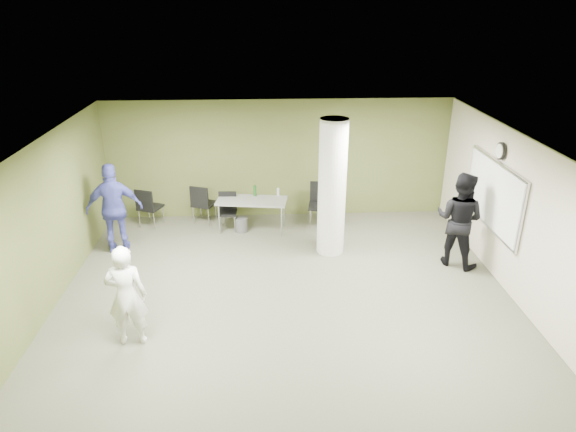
{
  "coord_description": "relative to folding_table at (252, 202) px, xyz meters",
  "views": [
    {
      "loc": [
        -0.36,
        -7.55,
        4.93
      ],
      "look_at": [
        0.07,
        1.0,
        1.24
      ],
      "focal_mm": 32.0,
      "sensor_mm": 36.0,
      "label": 1
    }
  ],
  "objects": [
    {
      "name": "floor",
      "position": [
        0.63,
        -3.13,
        -0.69
      ],
      "size": [
        8.0,
        8.0,
        0.0
      ],
      "primitive_type": "plane",
      "color": "#525341",
      "rests_on": "ground"
    },
    {
      "name": "ceiling",
      "position": [
        0.63,
        -3.13,
        2.11
      ],
      "size": [
        8.0,
        8.0,
        0.0
      ],
      "primitive_type": "plane",
      "rotation": [
        3.14,
        0.0,
        0.0
      ],
      "color": "white",
      "rests_on": "wall_back"
    },
    {
      "name": "wall_back",
      "position": [
        0.63,
        0.87,
        0.71
      ],
      "size": [
        8.0,
        2.8,
        0.02
      ],
      "primitive_type": "cube",
      "rotation": [
        1.57,
        0.0,
        0.0
      ],
      "color": "#565E2C",
      "rests_on": "floor"
    },
    {
      "name": "wall_left",
      "position": [
        -3.37,
        -3.13,
        0.71
      ],
      "size": [
        0.02,
        8.0,
        2.8
      ],
      "primitive_type": "cube",
      "color": "#565E2C",
      "rests_on": "floor"
    },
    {
      "name": "wall_right_cream",
      "position": [
        4.63,
        -3.13,
        0.71
      ],
      "size": [
        0.02,
        8.0,
        2.8
      ],
      "primitive_type": "cube",
      "color": "beige",
      "rests_on": "floor"
    },
    {
      "name": "column",
      "position": [
        1.63,
        -1.13,
        0.71
      ],
      "size": [
        0.56,
        0.56,
        2.8
      ],
      "primitive_type": "cylinder",
      "color": "silver",
      "rests_on": "floor"
    },
    {
      "name": "whiteboard",
      "position": [
        4.55,
        -1.93,
        0.81
      ],
      "size": [
        0.05,
        2.3,
        1.3
      ],
      "color": "silver",
      "rests_on": "wall_right_cream"
    },
    {
      "name": "wall_clock",
      "position": [
        4.55,
        -1.93,
        1.66
      ],
      "size": [
        0.06,
        0.32,
        0.32
      ],
      "color": "black",
      "rests_on": "wall_right_cream"
    },
    {
      "name": "folding_table",
      "position": [
        0.0,
        0.0,
        0.0
      ],
      "size": [
        1.63,
        0.89,
        0.99
      ],
      "rotation": [
        0.0,
        0.0,
        -0.14
      ],
      "color": "gray",
      "rests_on": "floor"
    },
    {
      "name": "wastebasket",
      "position": [
        -0.26,
        -0.07,
        -0.53
      ],
      "size": [
        0.28,
        0.28,
        0.32
      ],
      "primitive_type": "cylinder",
      "color": "#4C4C4C",
      "rests_on": "floor"
    },
    {
      "name": "chair_back_left",
      "position": [
        -2.38,
        0.27,
        -0.14
      ],
      "size": [
        0.61,
        0.61,
        0.94
      ],
      "rotation": [
        0.0,
        0.0,
        2.76
      ],
      "color": "black",
      "rests_on": "floor"
    },
    {
      "name": "chair_back_right",
      "position": [
        -1.16,
        0.42,
        -0.14
      ],
      "size": [
        0.61,
        0.61,
        0.95
      ],
      "rotation": [
        0.0,
        0.0,
        2.78
      ],
      "color": "black",
      "rests_on": "floor"
    },
    {
      "name": "chair_table_left",
      "position": [
        -0.57,
        0.12,
        -0.19
      ],
      "size": [
        0.44,
        0.44,
        0.85
      ],
      "rotation": [
        0.0,
        0.0,
        -0.03
      ],
      "color": "black",
      "rests_on": "floor"
    },
    {
      "name": "chair_table_right",
      "position": [
        1.55,
        0.24,
        -0.1
      ],
      "size": [
        0.57,
        0.57,
        1.0
      ],
      "rotation": [
        0.0,
        0.0,
        -0.15
      ],
      "color": "black",
      "rests_on": "floor"
    },
    {
      "name": "woman_white",
      "position": [
        -1.81,
        -4.04,
        0.14
      ],
      "size": [
        0.62,
        0.42,
        1.65
      ],
      "primitive_type": "imported",
      "rotation": [
        0.0,
        0.0,
        3.18
      ],
      "color": "white",
      "rests_on": "floor"
    },
    {
      "name": "man_black",
      "position": [
        4.03,
        -1.8,
        0.26
      ],
      "size": [
        1.17,
        1.14,
        1.9
      ],
      "primitive_type": "imported",
      "rotation": [
        0.0,
        0.0,
        2.45
      ],
      "color": "black",
      "rests_on": "floor"
    },
    {
      "name": "man_blue",
      "position": [
        -2.77,
        -0.89,
        0.26
      ],
      "size": [
        1.17,
        0.63,
        1.89
      ],
      "primitive_type": "imported",
      "rotation": [
        0.0,
        0.0,
        3.3
      ],
      "color": "#4449AB",
      "rests_on": "floor"
    }
  ]
}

